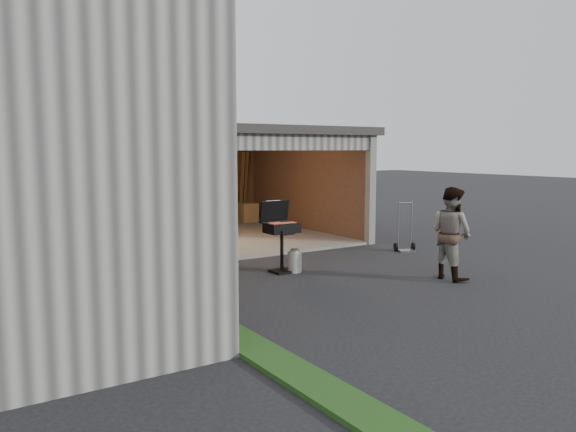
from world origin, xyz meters
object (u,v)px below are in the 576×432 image
(bbq_grill, at_px, (281,230))
(propane_tank, at_px, (295,262))
(man, at_px, (451,233))
(plywood_panel, at_px, (194,283))
(hand_truck, at_px, (405,242))
(minivan, at_px, (145,218))
(woman, at_px, (197,238))

(bbq_grill, bearing_deg, propane_tank, -36.14)
(man, relative_size, plywood_panel, 1.61)
(plywood_panel, bearing_deg, hand_truck, 19.62)
(man, bearing_deg, plywood_panel, 89.29)
(minivan, bearing_deg, man, -44.47)
(minivan, relative_size, propane_tank, 11.06)
(woman, relative_size, bbq_grill, 1.26)
(bbq_grill, relative_size, hand_truck, 1.19)
(minivan, xyz_separation_m, hand_truck, (4.66, -4.56, -0.41))
(minivan, height_order, woman, woman)
(woman, relative_size, hand_truck, 1.50)
(plywood_panel, relative_size, hand_truck, 0.91)
(man, distance_m, propane_tank, 2.97)
(minivan, distance_m, hand_truck, 6.53)
(man, height_order, hand_truck, man)
(woman, height_order, man, woman)
(woman, height_order, hand_truck, woman)
(woman, bearing_deg, propane_tank, 87.56)
(propane_tank, bearing_deg, man, -44.03)
(woman, bearing_deg, hand_truck, 91.12)
(bbq_grill, bearing_deg, plywood_panel, -143.84)
(man, xyz_separation_m, bbq_grill, (-2.30, 2.17, -0.03))
(plywood_panel, bearing_deg, man, -2.78)
(plywood_panel, bearing_deg, minivan, 76.68)
(minivan, height_order, plywood_panel, minivan)
(propane_tank, distance_m, hand_truck, 3.44)
(minivan, bearing_deg, hand_truck, -24.19)
(minivan, distance_m, propane_tank, 5.19)
(minivan, distance_m, man, 7.79)
(woman, bearing_deg, man, 60.46)
(hand_truck, bearing_deg, plywood_panel, -138.36)
(minivan, distance_m, bbq_grill, 4.98)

